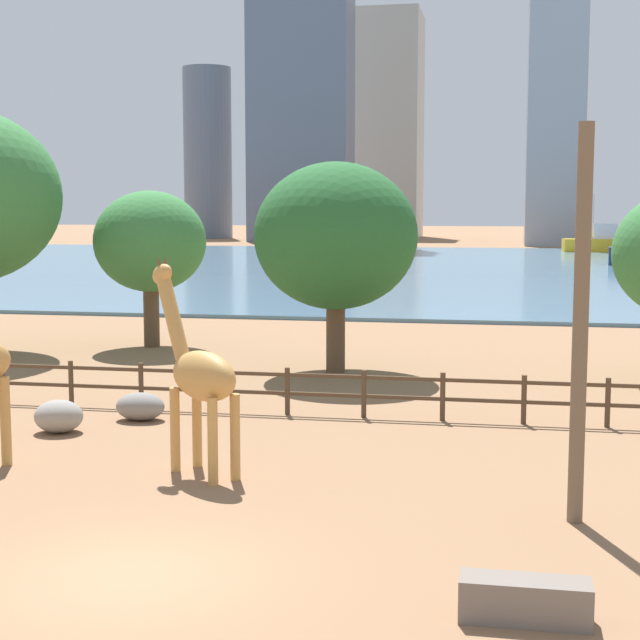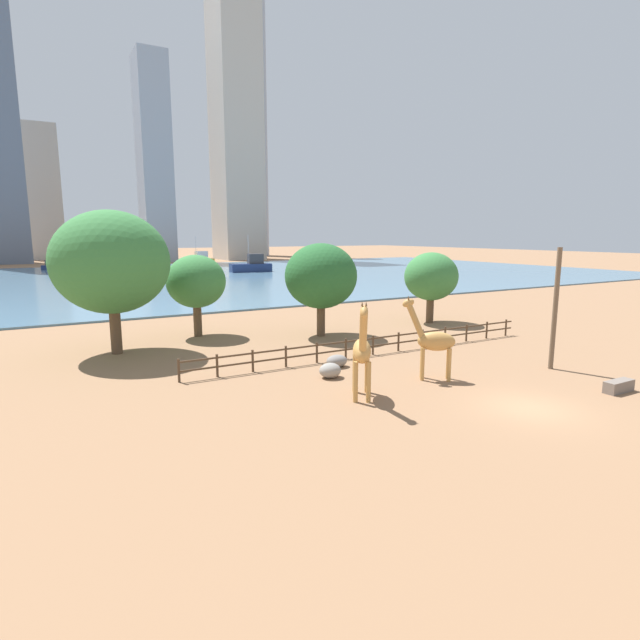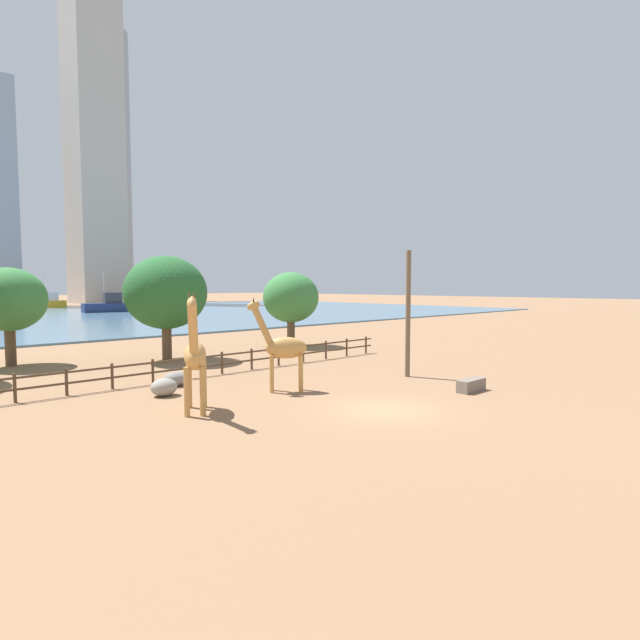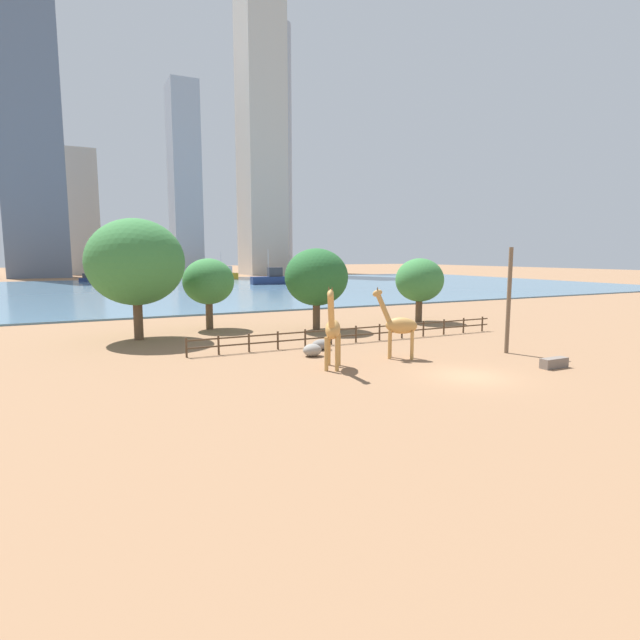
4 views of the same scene
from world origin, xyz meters
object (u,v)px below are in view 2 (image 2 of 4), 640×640
utility_pole (555,309)px  boat_tug (52,266)px  boulder_near_fence (330,370)px  giraffe_companion (433,341)px  feeding_trough (619,386)px  boat_ferry (199,260)px  tree_left_large (196,282)px  tree_right_tall (431,277)px  boat_sailboat (252,266)px  tree_left_small (321,276)px  tree_center_broad (111,262)px  boulder_by_pole (337,361)px  giraffe_tall (362,352)px

utility_pole → boat_tug: size_ratio=1.61×
boulder_near_fence → giraffe_companion: bearing=-32.7°
feeding_trough → boat_ferry: size_ratio=0.22×
giraffe_companion → boat_tug: bearing=-43.5°
tree_left_large → tree_right_tall: (19.93, -4.30, -0.12)m
giraffe_companion → boat_ferry: (17.05, 105.14, -0.78)m
boat_sailboat → utility_pole: bearing=86.9°
tree_right_tall → boat_sailboat: (8.11, 63.32, -2.68)m
boat_tug → tree_right_tall: bearing=-114.2°
tree_left_small → boat_ferry: 93.27m
tree_center_broad → tree_right_tall: bearing=-2.7°
tree_left_large → tree_left_small: (8.45, -4.64, 0.42)m
boulder_near_fence → feeding_trough: size_ratio=0.69×
tree_right_tall → boat_tug: size_ratio=1.42×
feeding_trough → tree_right_tall: tree_right_tall is taller
tree_right_tall → boat_tug: 97.13m
tree_right_tall → boat_ferry: size_ratio=0.78×
giraffe_companion → boat_ferry: bearing=-61.2°
utility_pole → boulder_by_pole: bearing=148.9°
boulder_near_fence → tree_center_broad: 16.28m
tree_left_small → tree_right_tall: bearing=1.7°
boat_sailboat → boat_tug: size_ratio=1.94×
utility_pole → boulder_near_fence: size_ratio=5.77×
tree_left_small → boulder_by_pole: bearing=-113.7°
tree_left_small → boat_sailboat: (19.59, 63.65, -3.22)m
tree_left_large → giraffe_companion: bearing=-66.4°
utility_pole → boat_sailboat: (12.50, 78.84, -2.12)m
boat_ferry → utility_pole: bearing=80.0°
giraffe_companion → boulder_near_fence: bearing=5.4°
giraffe_tall → utility_pole: utility_pole is taller
boat_sailboat → tree_left_large: bearing=70.5°
boulder_by_pole → tree_center_broad: size_ratio=0.14×
tree_right_tall → boat_sailboat: boat_sailboat is taller
tree_left_small → boulder_near_fence: bearing=-117.0°
utility_pole → tree_left_large: size_ratio=1.13×
tree_center_broad → tree_left_small: 14.96m
tree_center_broad → boat_tug: size_ratio=2.12×
giraffe_companion → boat_ferry: boat_ferry is taller
tree_right_tall → tree_left_large: bearing=167.8°
boulder_near_fence → boulder_by_pole: size_ratio=0.93×
giraffe_companion → boat_ferry: size_ratio=0.57×
giraffe_tall → boat_ferry: (22.25, 105.92, -0.96)m
boulder_by_pole → boulder_near_fence: bearing=-130.5°
boulder_by_pole → feeding_trough: 14.91m
utility_pole → feeding_trough: 5.70m
feeding_trough → tree_left_large: size_ratio=0.28×
boat_ferry → giraffe_tall: bearing=73.2°
tree_right_tall → tree_left_small: (-11.48, -0.33, 0.54)m
giraffe_tall → tree_center_broad: (-9.05, 15.73, 3.74)m
tree_center_broad → giraffe_companion: bearing=-46.4°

